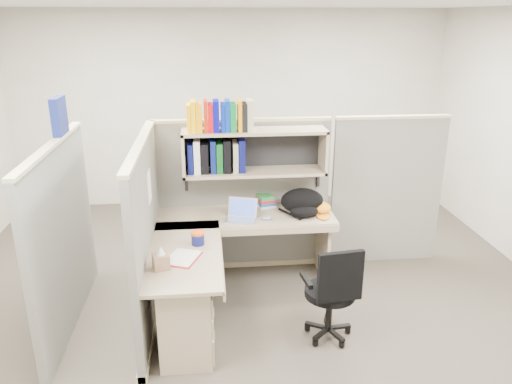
{
  "coord_description": "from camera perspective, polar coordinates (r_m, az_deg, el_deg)",
  "views": [
    {
      "loc": [
        -0.36,
        -4.0,
        2.58
      ],
      "look_at": [
        0.07,
        0.25,
        1.08
      ],
      "focal_mm": 35.0,
      "sensor_mm": 36.0,
      "label": 1
    }
  ],
  "objects": [
    {
      "name": "laptop",
      "position": [
        4.77,
        -1.78,
        -2.13
      ],
      "size": [
        0.36,
        0.36,
        0.2
      ],
      "primitive_type": null,
      "rotation": [
        0.0,
        0.0,
        -0.29
      ],
      "color": "#BABABF",
      "rests_on": "desk"
    },
    {
      "name": "cubicle",
      "position": [
        4.75,
        -5.5,
        -1.34
      ],
      "size": [
        3.79,
        1.84,
        1.95
      ],
      "color": "#64635F",
      "rests_on": "ground"
    },
    {
      "name": "desk",
      "position": [
        4.29,
        -5.75,
        -10.75
      ],
      "size": [
        1.74,
        1.75,
        0.73
      ],
      "color": "gray",
      "rests_on": "ground"
    },
    {
      "name": "paper_cup",
      "position": [
        5.04,
        -1.5,
        -1.61
      ],
      "size": [
        0.07,
        0.07,
        0.09
      ],
      "primitive_type": "cylinder",
      "rotation": [
        0.0,
        0.0,
        -0.02
      ],
      "color": "silver",
      "rests_on": "desk"
    },
    {
      "name": "ground",
      "position": [
        4.77,
        -0.55,
        -13.39
      ],
      "size": [
        6.0,
        6.0,
        0.0
      ],
      "primitive_type": "plane",
      "color": "#332E27",
      "rests_on": "ground"
    },
    {
      "name": "mouse",
      "position": [
        4.82,
        1.23,
        -2.98
      ],
      "size": [
        0.11,
        0.09,
        0.04
      ],
      "primitive_type": "ellipsoid",
      "rotation": [
        0.0,
        0.0,
        0.34
      ],
      "color": "#7C8FB0",
      "rests_on": "desk"
    },
    {
      "name": "tissue_box",
      "position": [
        3.96,
        -10.83,
        -7.35
      ],
      "size": [
        0.15,
        0.15,
        0.19
      ],
      "primitive_type": null,
      "rotation": [
        0.0,
        0.0,
        0.27
      ],
      "color": "#9E7659",
      "rests_on": "desk"
    },
    {
      "name": "task_chair",
      "position": [
        4.28,
        8.56,
        -12.84
      ],
      "size": [
        0.48,
        0.45,
        0.89
      ],
      "color": "black",
      "rests_on": "ground"
    },
    {
      "name": "orange_cap",
      "position": [
        5.01,
        7.47,
        -1.83
      ],
      "size": [
        0.21,
        0.24,
        0.11
      ],
      "primitive_type": null,
      "rotation": [
        0.0,
        0.0,
        -0.08
      ],
      "color": "orange",
      "rests_on": "desk"
    },
    {
      "name": "loose_paper",
      "position": [
        4.14,
        -8.39,
        -7.39
      ],
      "size": [
        0.32,
        0.36,
        0.0
      ],
      "primitive_type": null,
      "rotation": [
        0.0,
        0.0,
        -0.37
      ],
      "color": "silver",
      "rests_on": "desk"
    },
    {
      "name": "snack_canister",
      "position": [
        4.33,
        -6.66,
        -5.23
      ],
      "size": [
        0.12,
        0.12,
        0.12
      ],
      "color": "#0F1459",
      "rests_on": "desk"
    },
    {
      "name": "book_stack",
      "position": [
        5.17,
        1.03,
        -0.93
      ],
      "size": [
        0.23,
        0.27,
        0.12
      ],
      "primitive_type": null,
      "rotation": [
        0.0,
        0.0,
        0.25
      ],
      "color": "gray",
      "rests_on": "desk"
    },
    {
      "name": "room_shell",
      "position": [
        4.13,
        -0.62,
        5.88
      ],
      "size": [
        6.0,
        6.0,
        6.0
      ],
      "color": "#B0AA9F",
      "rests_on": "ground"
    },
    {
      "name": "backpack",
      "position": [
        4.93,
        5.4,
        -1.22
      ],
      "size": [
        0.49,
        0.41,
        0.25
      ],
      "primitive_type": null,
      "rotation": [
        0.0,
        0.0,
        0.21
      ],
      "color": "black",
      "rests_on": "desk"
    }
  ]
}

